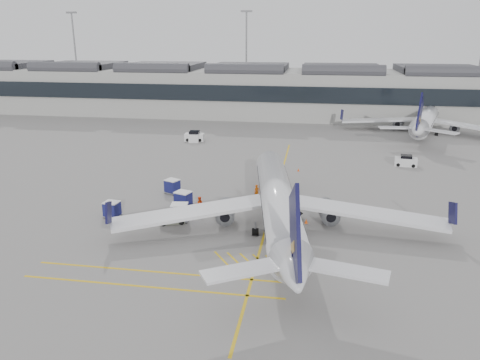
% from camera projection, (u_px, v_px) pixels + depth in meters
% --- Properties ---
extents(ground, '(220.00, 220.00, 0.00)m').
position_uv_depth(ground, '(172.00, 225.00, 49.74)').
color(ground, gray).
rests_on(ground, ground).
extents(terminal, '(200.00, 20.45, 12.40)m').
position_uv_depth(terminal, '(258.00, 90.00, 115.62)').
color(terminal, '#9E9E99').
rests_on(terminal, ground).
extents(light_masts, '(113.00, 0.60, 25.45)m').
position_uv_depth(light_masts, '(258.00, 53.00, 126.63)').
color(light_masts, slate).
rests_on(light_masts, ground).
extents(apron_markings, '(0.25, 60.00, 0.01)m').
position_uv_depth(apron_markings, '(274.00, 199.00, 57.61)').
color(apron_markings, gold).
rests_on(apron_markings, ground).
extents(airliner_main, '(33.71, 37.11, 9.92)m').
position_uv_depth(airliner_main, '(278.00, 202.00, 48.07)').
color(airliner_main, silver).
rests_on(airliner_main, ground).
extents(airliner_far, '(32.67, 36.22, 9.92)m').
position_uv_depth(airliner_far, '(426.00, 119.00, 95.12)').
color(airliner_far, silver).
rests_on(airliner_far, ground).
extents(belt_loader, '(4.33, 2.74, 1.73)m').
position_uv_depth(belt_loader, '(281.00, 210.00, 52.73)').
color(belt_loader, silver).
rests_on(belt_loader, ground).
extents(baggage_cart_a, '(2.25, 2.04, 1.95)m').
position_uv_depth(baggage_cart_a, '(183.00, 199.00, 54.59)').
color(baggage_cart_a, gray).
rests_on(baggage_cart_a, ground).
extents(baggage_cart_b, '(2.08, 1.79, 1.99)m').
position_uv_depth(baggage_cart_b, '(180.00, 212.00, 50.57)').
color(baggage_cart_b, gray).
rests_on(baggage_cart_b, ground).
extents(baggage_cart_c, '(2.19, 2.04, 1.85)m').
position_uv_depth(baggage_cart_c, '(172.00, 186.00, 59.44)').
color(baggage_cart_c, gray).
rests_on(baggage_cart_c, ground).
extents(baggage_cart_d, '(1.88, 1.62, 1.81)m').
position_uv_depth(baggage_cart_d, '(112.00, 209.00, 51.72)').
color(baggage_cart_d, gray).
rests_on(baggage_cart_d, ground).
extents(ramp_agent_a, '(0.81, 0.72, 1.87)m').
position_uv_depth(ramp_agent_a, '(257.00, 192.00, 57.33)').
color(ramp_agent_a, orange).
rests_on(ramp_agent_a, ground).
extents(ramp_agent_b, '(1.07, 0.92, 1.89)m').
position_uv_depth(ramp_agent_b, '(199.00, 204.00, 53.17)').
color(ramp_agent_b, '#FA420D').
rests_on(ramp_agent_b, ground).
extents(pushback_tug, '(3.02, 2.39, 1.48)m').
position_uv_depth(pushback_tug, '(172.00, 217.00, 50.24)').
color(pushback_tug, '#525548').
rests_on(pushback_tug, ground).
extents(safety_cone_nose, '(0.32, 0.32, 0.45)m').
position_uv_depth(safety_cone_nose, '(298.00, 170.00, 69.30)').
color(safety_cone_nose, '#F24C0A').
rests_on(safety_cone_nose, ground).
extents(safety_cone_engine, '(0.36, 0.36, 0.50)m').
position_uv_depth(safety_cone_engine, '(306.00, 221.00, 50.25)').
color(safety_cone_engine, '#F24C0A').
rests_on(safety_cone_engine, ground).
extents(service_van_left, '(3.69, 1.98, 1.85)m').
position_uv_depth(service_van_left, '(194.00, 136.00, 88.88)').
color(service_van_left, silver).
rests_on(service_van_left, ground).
extents(service_van_mid, '(2.27, 3.86, 1.88)m').
position_uv_depth(service_van_mid, '(195.00, 136.00, 88.80)').
color(service_van_mid, silver).
rests_on(service_van_mid, ground).
extents(service_van_right, '(3.48, 2.06, 1.69)m').
position_uv_depth(service_van_right, '(406.00, 161.00, 71.95)').
color(service_van_right, silver).
rests_on(service_van_right, ground).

